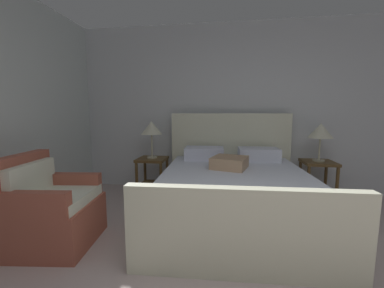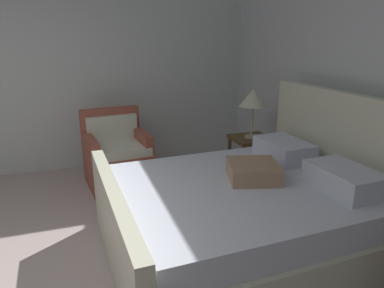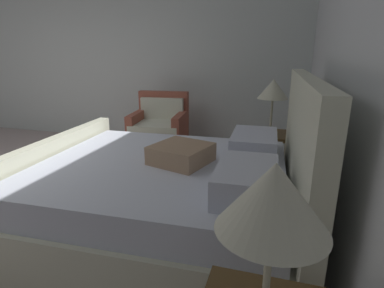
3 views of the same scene
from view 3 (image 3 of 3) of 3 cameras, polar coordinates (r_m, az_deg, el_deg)
name	(u,v)px [view 3 (image 3 of 3)]	position (r m, az deg, el deg)	size (l,w,h in m)	color
wall_back	(369,68)	(1.83, 30.14, 12.21)	(5.77, 0.12, 2.74)	silver
wall_side_left	(102,57)	(5.53, -16.42, 15.36)	(0.12, 6.73, 2.74)	silver
bed	(170,194)	(2.47, -4.07, -9.36)	(1.94, 2.19, 1.29)	beige
table_lamp_right	(273,201)	(0.92, 14.93, -10.15)	(0.34, 0.34, 0.55)	#B7B293
nightstand_left	(269,150)	(3.48, 14.08, -1.16)	(0.44, 0.44, 0.60)	brown
table_lamp_left	(273,90)	(3.34, 14.89, 9.66)	(0.32, 0.32, 0.58)	#B7B293
armchair	(160,133)	(4.34, -6.03, 2.06)	(0.81, 0.80, 0.90)	#9C4F3D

